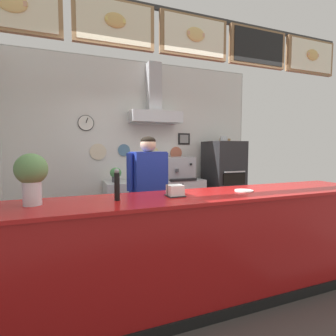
{
  "coord_description": "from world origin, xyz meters",
  "views": [
    {
      "loc": [
        -1.27,
        -2.53,
        1.49
      ],
      "look_at": [
        -0.03,
        0.66,
        1.22
      ],
      "focal_mm": 27.89,
      "sensor_mm": 36.0,
      "label": 1
    }
  ],
  "objects_px": {
    "condiment_plate": "(244,191)",
    "napkin_holder": "(175,191)",
    "basil_vase": "(31,175)",
    "pepper_grinder": "(117,185)",
    "pizza_oven": "(223,183)",
    "potted_oregano": "(132,174)",
    "potted_thyme": "(153,173)",
    "shop_worker": "(148,195)",
    "potted_basil": "(116,174)",
    "espresso_machine": "(177,168)"
  },
  "relations": [
    {
      "from": "espresso_machine",
      "to": "basil_vase",
      "type": "height_order",
      "value": "basil_vase"
    },
    {
      "from": "shop_worker",
      "to": "potted_thyme",
      "type": "height_order",
      "value": "shop_worker"
    },
    {
      "from": "potted_thyme",
      "to": "condiment_plate",
      "type": "bearing_deg",
      "value": -83.39
    },
    {
      "from": "shop_worker",
      "to": "pepper_grinder",
      "type": "height_order",
      "value": "shop_worker"
    },
    {
      "from": "pizza_oven",
      "to": "potted_oregano",
      "type": "relative_size",
      "value": 8.29
    },
    {
      "from": "pizza_oven",
      "to": "potted_basil",
      "type": "xyz_separation_m",
      "value": [
        -2.02,
        0.13,
        0.24
      ]
    },
    {
      "from": "potted_thyme",
      "to": "condiment_plate",
      "type": "distance_m",
      "value": 2.22
    },
    {
      "from": "condiment_plate",
      "to": "napkin_holder",
      "type": "height_order",
      "value": "napkin_holder"
    },
    {
      "from": "potted_thyme",
      "to": "napkin_holder",
      "type": "height_order",
      "value": "napkin_holder"
    },
    {
      "from": "potted_oregano",
      "to": "condiment_plate",
      "type": "relative_size",
      "value": 1.11
    },
    {
      "from": "espresso_machine",
      "to": "potted_oregano",
      "type": "xyz_separation_m",
      "value": [
        -0.84,
        0.03,
        -0.08
      ]
    },
    {
      "from": "pepper_grinder",
      "to": "pizza_oven",
      "type": "bearing_deg",
      "value": 40.65
    },
    {
      "from": "basil_vase",
      "to": "shop_worker",
      "type": "bearing_deg",
      "value": 38.65
    },
    {
      "from": "shop_worker",
      "to": "potted_thyme",
      "type": "distance_m",
      "value": 1.25
    },
    {
      "from": "potted_thyme",
      "to": "potted_oregano",
      "type": "distance_m",
      "value": 0.38
    },
    {
      "from": "shop_worker",
      "to": "potted_basil",
      "type": "distance_m",
      "value": 1.17
    },
    {
      "from": "pepper_grinder",
      "to": "potted_oregano",
      "type": "bearing_deg",
      "value": 73.53
    },
    {
      "from": "pizza_oven",
      "to": "potted_oregano",
      "type": "bearing_deg",
      "value": 174.84
    },
    {
      "from": "napkin_holder",
      "to": "basil_vase",
      "type": "xyz_separation_m",
      "value": [
        -1.17,
        0.06,
        0.18
      ]
    },
    {
      "from": "potted_oregano",
      "to": "pepper_grinder",
      "type": "xyz_separation_m",
      "value": [
        -0.65,
        -2.21,
        0.15
      ]
    },
    {
      "from": "espresso_machine",
      "to": "napkin_holder",
      "type": "bearing_deg",
      "value": -113.73
    },
    {
      "from": "potted_oregano",
      "to": "pepper_grinder",
      "type": "height_order",
      "value": "pepper_grinder"
    },
    {
      "from": "potted_basil",
      "to": "condiment_plate",
      "type": "relative_size",
      "value": 1.31
    },
    {
      "from": "espresso_machine",
      "to": "basil_vase",
      "type": "distance_m",
      "value": 3.01
    },
    {
      "from": "potted_thyme",
      "to": "basil_vase",
      "type": "bearing_deg",
      "value": -127.98
    },
    {
      "from": "espresso_machine",
      "to": "potted_basil",
      "type": "distance_m",
      "value": 1.12
    },
    {
      "from": "shop_worker",
      "to": "espresso_machine",
      "type": "bearing_deg",
      "value": -140.9
    },
    {
      "from": "shop_worker",
      "to": "condiment_plate",
      "type": "bearing_deg",
      "value": 110.91
    },
    {
      "from": "shop_worker",
      "to": "potted_thyme",
      "type": "relative_size",
      "value": 7.46
    },
    {
      "from": "pepper_grinder",
      "to": "espresso_machine",
      "type": "bearing_deg",
      "value": 55.69
    },
    {
      "from": "pepper_grinder",
      "to": "shop_worker",
      "type": "bearing_deg",
      "value": 60.49
    },
    {
      "from": "basil_vase",
      "to": "napkin_holder",
      "type": "bearing_deg",
      "value": -2.93
    },
    {
      "from": "pizza_oven",
      "to": "potted_thyme",
      "type": "distance_m",
      "value": 1.39
    },
    {
      "from": "pizza_oven",
      "to": "espresso_machine",
      "type": "height_order",
      "value": "pizza_oven"
    },
    {
      "from": "pizza_oven",
      "to": "pepper_grinder",
      "type": "relative_size",
      "value": 6.34
    },
    {
      "from": "espresso_machine",
      "to": "potted_thyme",
      "type": "distance_m",
      "value": 0.46
    },
    {
      "from": "condiment_plate",
      "to": "napkin_holder",
      "type": "xyz_separation_m",
      "value": [
        -0.76,
        0.0,
        0.04
      ]
    },
    {
      "from": "pizza_oven",
      "to": "potted_oregano",
      "type": "height_order",
      "value": "pizza_oven"
    },
    {
      "from": "espresso_machine",
      "to": "potted_oregano",
      "type": "distance_m",
      "value": 0.84
    },
    {
      "from": "potted_thyme",
      "to": "potted_basil",
      "type": "distance_m",
      "value": 0.67
    },
    {
      "from": "potted_oregano",
      "to": "condiment_plate",
      "type": "xyz_separation_m",
      "value": [
        0.64,
        -2.21,
        0.02
      ]
    },
    {
      "from": "shop_worker",
      "to": "potted_thyme",
      "type": "xyz_separation_m",
      "value": [
        0.44,
        1.16,
        0.16
      ]
    },
    {
      "from": "potted_thyme",
      "to": "basil_vase",
      "type": "relative_size",
      "value": 0.55
    },
    {
      "from": "condiment_plate",
      "to": "basil_vase",
      "type": "relative_size",
      "value": 0.46
    },
    {
      "from": "shop_worker",
      "to": "potted_thyme",
      "type": "bearing_deg",
      "value": -123.39
    },
    {
      "from": "pizza_oven",
      "to": "potted_basil",
      "type": "bearing_deg",
      "value": 176.4
    },
    {
      "from": "potted_oregano",
      "to": "potted_thyme",
      "type": "bearing_deg",
      "value": -0.44
    },
    {
      "from": "potted_thyme",
      "to": "pepper_grinder",
      "type": "height_order",
      "value": "pepper_grinder"
    },
    {
      "from": "pizza_oven",
      "to": "napkin_holder",
      "type": "bearing_deg",
      "value": -132.18
    },
    {
      "from": "espresso_machine",
      "to": "potted_basil",
      "type": "bearing_deg",
      "value": -179.8
    }
  ]
}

